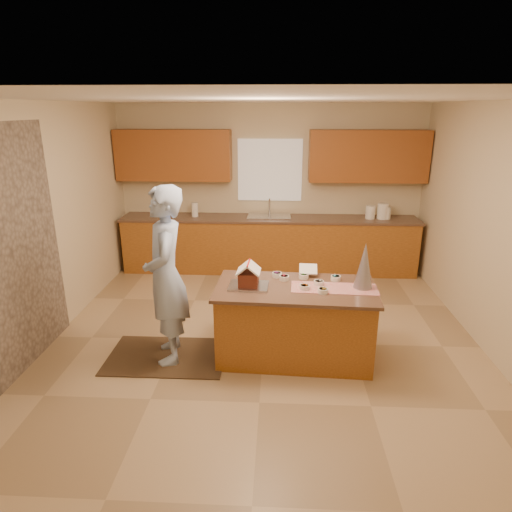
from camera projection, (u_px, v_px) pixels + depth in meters
The scene contains 27 objects.
floor at pixel (264, 342), 5.20m from camera, with size 5.50×5.50×0.00m, color tan.
ceiling at pixel (265, 99), 4.35m from camera, with size 5.50×5.50×0.00m, color silver.
wall_back at pixel (270, 188), 7.38m from camera, with size 5.50×5.50×0.00m, color beige.
wall_front at pixel (246, 378), 2.17m from camera, with size 5.50×5.50×0.00m, color beige.
wall_left at pixel (39, 228), 4.90m from camera, with size 5.50×5.50×0.00m, color beige.
wall_right at pixel (501, 235), 4.65m from camera, with size 5.50×5.50×0.00m, color beige.
window_curtain at pixel (270, 170), 7.26m from camera, with size 1.05×0.03×1.00m, color white.
back_counter_base at pixel (269, 245), 7.38m from camera, with size 4.80×0.60×0.88m, color #A15D21.
back_counter_top at pixel (269, 219), 7.24m from camera, with size 4.85×0.63×0.04m, color brown.
upper_cabinet_left at pixel (174, 155), 7.11m from camera, with size 1.85×0.35×0.80m, color brown.
upper_cabinet_right at pixel (368, 156), 6.96m from camera, with size 1.85×0.35×0.80m, color brown.
sink at pixel (269, 219), 7.24m from camera, with size 0.70×0.45×0.12m, color silver.
faucet at pixel (269, 207), 7.36m from camera, with size 0.03×0.03×0.28m, color silver.
island_base at pixel (294, 324), 4.79m from camera, with size 1.61×0.81×0.79m, color #A15D21.
island_top at pixel (295, 289), 4.66m from camera, with size 1.69×0.88×0.04m, color brown.
table_runner at pixel (334, 288), 4.61m from camera, with size 0.90×0.32×0.01m, color #A10B0D.
baking_tray at pixel (249, 286), 4.65m from camera, with size 0.41×0.31×0.02m, color silver.
cookbook at pixel (308, 269), 4.94m from camera, with size 0.20×0.02×0.16m, color white.
tinsel_tree at pixel (364, 266), 4.55m from camera, with size 0.20×0.20×0.49m, color silver.
rug at pixel (167, 356), 4.89m from camera, with size 1.29×0.84×0.01m, color black.
boy at pixel (166, 276), 4.59m from camera, with size 0.69×0.45×1.89m, color #A2BBE6.
canister_a at pixel (370, 212), 7.12m from camera, with size 0.15×0.15×0.21m, color white.
canister_b at pixel (383, 211), 7.10m from camera, with size 0.17×0.17×0.25m, color white.
canister_c at pixel (386, 213), 7.11m from camera, with size 0.14×0.14×0.19m, color white.
paper_towel at pixel (195, 210), 7.26m from camera, with size 0.11×0.11×0.23m, color white.
gingerbread_house at pixel (249, 276), 4.62m from camera, with size 0.26×0.26×0.25m.
candy_bowls at pixel (306, 281), 4.75m from camera, with size 0.75×0.54×0.05m.
Camera 1 is at (0.15, -4.61, 2.61)m, focal length 30.99 mm.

